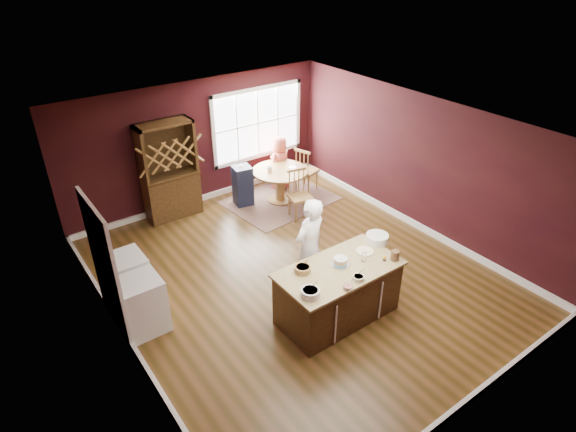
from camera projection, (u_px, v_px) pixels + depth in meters
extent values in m
plane|color=brown|center=(296.00, 275.00, 8.50)|extent=(7.00, 7.00, 0.00)
plane|color=white|center=(297.00, 129.00, 7.15)|extent=(7.00, 7.00, 0.00)
plane|color=black|center=(198.00, 143.00, 10.27)|extent=(6.00, 0.00, 6.00)
plane|color=black|center=(484.00, 332.00, 5.38)|extent=(6.00, 0.00, 6.00)
plane|color=black|center=(113.00, 274.00, 6.30)|extent=(0.00, 7.00, 7.00)
plane|color=black|center=(419.00, 164.00, 9.35)|extent=(0.00, 7.00, 7.00)
cube|color=black|center=(338.00, 295.00, 7.38)|extent=(1.81, 0.91, 0.83)
cube|color=#CEBA7D|center=(339.00, 269.00, 7.14)|extent=(1.89, 0.99, 0.04)
cylinder|color=brown|center=(280.00, 199.00, 10.89)|extent=(0.57, 0.57, 0.04)
cylinder|color=brown|center=(280.00, 186.00, 10.72)|extent=(0.20, 0.20, 0.67)
cylinder|color=brown|center=(280.00, 171.00, 10.53)|extent=(1.23, 1.23, 0.04)
imported|color=white|center=(309.00, 248.00, 7.69)|extent=(0.71, 0.54, 1.74)
cylinder|color=silver|center=(310.00, 293.00, 6.56)|extent=(0.26, 0.26, 0.10)
cylinder|color=olive|center=(303.00, 269.00, 7.03)|extent=(0.24, 0.24, 0.09)
cylinder|color=silver|center=(348.00, 287.00, 6.69)|extent=(0.15, 0.15, 0.05)
cylinder|color=beige|center=(358.00, 278.00, 6.87)|extent=(0.17, 0.17, 0.06)
cylinder|color=white|center=(364.00, 257.00, 7.24)|extent=(0.08, 0.08, 0.16)
cylinder|color=#EDE9BC|center=(365.00, 251.00, 7.49)|extent=(0.28, 0.28, 0.02)
cylinder|color=silver|center=(377.00, 238.00, 7.72)|extent=(0.36, 0.36, 0.12)
cylinder|color=#423422|center=(395.00, 255.00, 7.28)|extent=(0.13, 0.13, 0.16)
cube|color=brown|center=(280.00, 200.00, 10.90)|extent=(2.45, 1.98, 0.01)
imported|color=#BB4D40|center=(280.00, 163.00, 11.13)|extent=(0.71, 0.57, 1.27)
cylinder|color=beige|center=(292.00, 167.00, 10.63)|extent=(0.18, 0.18, 0.01)
imported|color=silver|center=(270.00, 169.00, 10.45)|extent=(0.16, 0.16, 0.10)
cube|color=black|center=(169.00, 171.00, 9.81)|extent=(1.13, 0.47, 2.07)
cube|color=silver|center=(142.00, 305.00, 7.13)|extent=(0.62, 0.60, 0.89)
cube|color=white|center=(127.00, 282.00, 7.57)|extent=(0.64, 0.62, 0.92)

